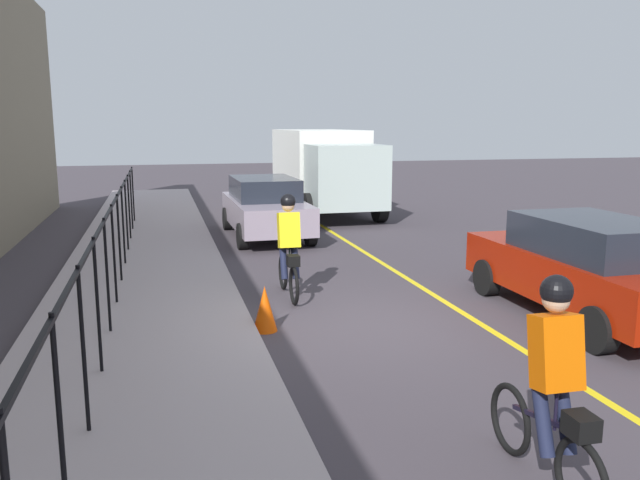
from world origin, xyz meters
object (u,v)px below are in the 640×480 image
(cyclist_follow, at_px, (552,385))
(parked_sedan_rear, at_px, (265,206))
(patrol_sedan, at_px, (587,266))
(box_truck_background, at_px, (324,167))
(cyclist_lead, at_px, (289,247))
(traffic_cone_near, at_px, (265,309))

(cyclist_follow, xyz_separation_m, parked_sedan_rear, (12.44, 0.29, -0.09))
(patrol_sedan, bearing_deg, box_truck_background, 4.57)
(cyclist_lead, height_order, parked_sedan_rear, cyclist_lead)
(cyclist_lead, relative_size, patrol_sedan, 0.41)
(parked_sedan_rear, bearing_deg, cyclist_lead, -6.43)
(cyclist_lead, distance_m, cyclist_follow, 6.38)
(patrol_sedan, distance_m, traffic_cone_near, 5.04)
(cyclist_follow, height_order, patrol_sedan, cyclist_follow)
(parked_sedan_rear, xyz_separation_m, traffic_cone_near, (-7.80, 1.31, -0.49))
(cyclist_follow, height_order, traffic_cone_near, cyclist_follow)
(patrol_sedan, relative_size, parked_sedan_rear, 1.00)
(cyclist_follow, distance_m, parked_sedan_rear, 12.44)
(box_truck_background, height_order, traffic_cone_near, box_truck_background)
(cyclist_lead, xyz_separation_m, parked_sedan_rear, (6.12, -0.61, -0.09))
(cyclist_lead, bearing_deg, box_truck_background, -16.93)
(box_truck_background, relative_size, traffic_cone_near, 9.90)
(traffic_cone_near, bearing_deg, cyclist_lead, -22.69)
(cyclist_lead, height_order, traffic_cone_near, cyclist_lead)
(cyclist_follow, bearing_deg, cyclist_lead, 9.00)
(box_truck_background, distance_m, traffic_cone_near, 12.75)
(box_truck_background, bearing_deg, cyclist_lead, -17.93)
(cyclist_follow, bearing_deg, parked_sedan_rear, 2.25)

